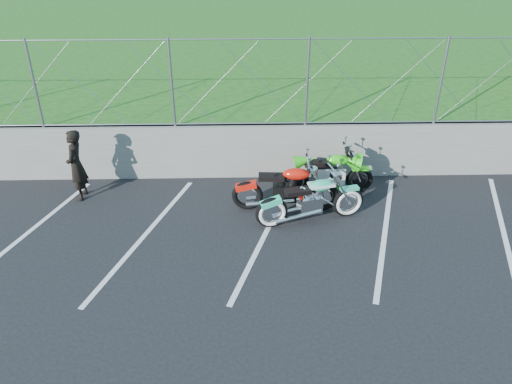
{
  "coord_description": "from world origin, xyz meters",
  "views": [
    {
      "loc": [
        -0.42,
        -7.3,
        5.59
      ],
      "look_at": [
        -0.2,
        1.3,
        0.76
      ],
      "focal_mm": 35.0,
      "sensor_mm": 36.0,
      "label": 1
    }
  ],
  "objects_px": {
    "naked_orange": "(287,190)",
    "sportbike_green": "(329,174)",
    "person_standing": "(76,165)",
    "cruiser_turquoise": "(312,202)"
  },
  "relations": [
    {
      "from": "naked_orange",
      "to": "sportbike_green",
      "type": "distance_m",
      "value": 1.24
    },
    {
      "from": "cruiser_turquoise",
      "to": "person_standing",
      "type": "xyz_separation_m",
      "value": [
        -5.02,
        1.11,
        0.34
      ]
    },
    {
      "from": "naked_orange",
      "to": "person_standing",
      "type": "bearing_deg",
      "value": 174.68
    },
    {
      "from": "cruiser_turquoise",
      "to": "person_standing",
      "type": "distance_m",
      "value": 5.15
    },
    {
      "from": "person_standing",
      "to": "cruiser_turquoise",
      "type": "bearing_deg",
      "value": 77.14
    },
    {
      "from": "cruiser_turquoise",
      "to": "sportbike_green",
      "type": "bearing_deg",
      "value": 52.6
    },
    {
      "from": "cruiser_turquoise",
      "to": "person_standing",
      "type": "bearing_deg",
      "value": 154.28
    },
    {
      "from": "cruiser_turquoise",
      "to": "naked_orange",
      "type": "distance_m",
      "value": 0.67
    },
    {
      "from": "sportbike_green",
      "to": "person_standing",
      "type": "xyz_separation_m",
      "value": [
        -5.56,
        -0.09,
        0.34
      ]
    },
    {
      "from": "person_standing",
      "to": "sportbike_green",
      "type": "bearing_deg",
      "value": 90.47
    }
  ]
}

